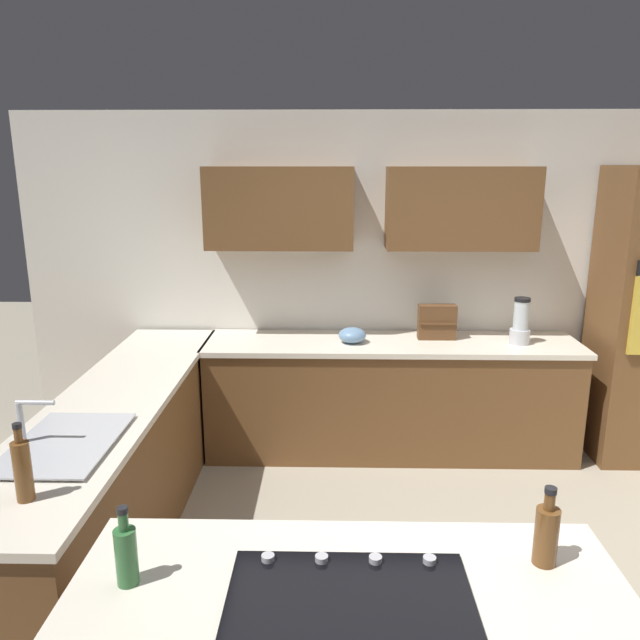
{
  "coord_description": "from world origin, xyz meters",
  "views": [
    {
      "loc": [
        0.55,
        2.73,
        2.2
      ],
      "look_at": [
        0.64,
        -1.46,
        1.13
      ],
      "focal_mm": 34.24,
      "sensor_mm": 36.0,
      "label": 1
    }
  ],
  "objects_px": {
    "blender": "(520,324)",
    "oil_bottle": "(126,554)",
    "spice_rack": "(437,322)",
    "mixing_bowl": "(352,335)",
    "dish_soap_bottle": "(23,469)",
    "cooktop": "(350,610)",
    "sink_unit": "(63,442)",
    "second_bottle": "(546,533)"
  },
  "relations": [
    {
      "from": "blender",
      "to": "oil_bottle",
      "type": "relative_size",
      "value": 1.3
    },
    {
      "from": "spice_rack",
      "to": "oil_bottle",
      "type": "distance_m",
      "value": 3.21
    },
    {
      "from": "mixing_bowl",
      "to": "dish_soap_bottle",
      "type": "distance_m",
      "value": 2.64
    },
    {
      "from": "spice_rack",
      "to": "cooktop",
      "type": "bearing_deg",
      "value": 76.04
    },
    {
      "from": "sink_unit",
      "to": "mixing_bowl",
      "type": "height_order",
      "value": "sink_unit"
    },
    {
      "from": "cooktop",
      "to": "dish_soap_bottle",
      "type": "bearing_deg",
      "value": -25.38
    },
    {
      "from": "sink_unit",
      "to": "dish_soap_bottle",
      "type": "distance_m",
      "value": 0.5
    },
    {
      "from": "sink_unit",
      "to": "second_bottle",
      "type": "distance_m",
      "value": 2.17
    },
    {
      "from": "spice_rack",
      "to": "sink_unit",
      "type": "bearing_deg",
      "value": 42.32
    },
    {
      "from": "sink_unit",
      "to": "blender",
      "type": "xyz_separation_m",
      "value": [
        -2.68,
        -1.78,
        0.13
      ]
    },
    {
      "from": "dish_soap_bottle",
      "to": "oil_bottle",
      "type": "relative_size",
      "value": 1.22
    },
    {
      "from": "blender",
      "to": "mixing_bowl",
      "type": "distance_m",
      "value": 1.25
    },
    {
      "from": "cooktop",
      "to": "dish_soap_bottle",
      "type": "height_order",
      "value": "dish_soap_bottle"
    },
    {
      "from": "second_bottle",
      "to": "sink_unit",
      "type": "bearing_deg",
      "value": -22.76
    },
    {
      "from": "dish_soap_bottle",
      "to": "second_bottle",
      "type": "height_order",
      "value": "dish_soap_bottle"
    },
    {
      "from": "spice_rack",
      "to": "dish_soap_bottle",
      "type": "xyz_separation_m",
      "value": [
        2.02,
        2.37,
        0.0
      ]
    },
    {
      "from": "cooktop",
      "to": "mixing_bowl",
      "type": "distance_m",
      "value": 2.87
    },
    {
      "from": "mixing_bowl",
      "to": "second_bottle",
      "type": "height_order",
      "value": "second_bottle"
    },
    {
      "from": "mixing_bowl",
      "to": "spice_rack",
      "type": "distance_m",
      "value": 0.66
    },
    {
      "from": "sink_unit",
      "to": "dish_soap_bottle",
      "type": "xyz_separation_m",
      "value": [
        -0.06,
        0.48,
        0.12
      ]
    },
    {
      "from": "spice_rack",
      "to": "blender",
      "type": "bearing_deg",
      "value": 169.18
    },
    {
      "from": "cooktop",
      "to": "mixing_bowl",
      "type": "xyz_separation_m",
      "value": [
        -0.09,
        -2.87,
        0.05
      ]
    },
    {
      "from": "sink_unit",
      "to": "blender",
      "type": "relative_size",
      "value": 2.0
    },
    {
      "from": "sink_unit",
      "to": "spice_rack",
      "type": "xyz_separation_m",
      "value": [
        -2.08,
        -1.89,
        0.12
      ]
    },
    {
      "from": "sink_unit",
      "to": "cooktop",
      "type": "bearing_deg",
      "value": 140.9
    },
    {
      "from": "oil_bottle",
      "to": "spice_rack",
      "type": "bearing_deg",
      "value": -116.85
    },
    {
      "from": "blender",
      "to": "mixing_bowl",
      "type": "height_order",
      "value": "blender"
    },
    {
      "from": "cooktop",
      "to": "spice_rack",
      "type": "relative_size",
      "value": 2.65
    },
    {
      "from": "sink_unit",
      "to": "mixing_bowl",
      "type": "distance_m",
      "value": 2.28
    },
    {
      "from": "sink_unit",
      "to": "blender",
      "type": "height_order",
      "value": "blender"
    },
    {
      "from": "blender",
      "to": "sink_unit",
      "type": "bearing_deg",
      "value": 33.58
    },
    {
      "from": "cooktop",
      "to": "second_bottle",
      "type": "height_order",
      "value": "second_bottle"
    },
    {
      "from": "spice_rack",
      "to": "dish_soap_bottle",
      "type": "relative_size",
      "value": 0.87
    },
    {
      "from": "cooktop",
      "to": "blender",
      "type": "distance_m",
      "value": 3.17
    },
    {
      "from": "sink_unit",
      "to": "oil_bottle",
      "type": "relative_size",
      "value": 2.59
    },
    {
      "from": "oil_bottle",
      "to": "second_bottle",
      "type": "bearing_deg",
      "value": -174.54
    },
    {
      "from": "blender",
      "to": "dish_soap_bottle",
      "type": "bearing_deg",
      "value": 40.76
    },
    {
      "from": "blender",
      "to": "mixing_bowl",
      "type": "bearing_deg",
      "value": 0.0
    },
    {
      "from": "cooktop",
      "to": "second_bottle",
      "type": "bearing_deg",
      "value": -159.16
    },
    {
      "from": "blender",
      "to": "dish_soap_bottle",
      "type": "distance_m",
      "value": 3.46
    },
    {
      "from": "mixing_bowl",
      "to": "dish_soap_bottle",
      "type": "relative_size",
      "value": 0.63
    },
    {
      "from": "dish_soap_bottle",
      "to": "second_bottle",
      "type": "distance_m",
      "value": 1.97
    }
  ]
}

